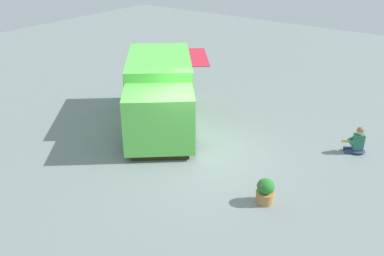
% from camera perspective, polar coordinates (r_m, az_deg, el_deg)
% --- Properties ---
extents(ground_plane, '(40.00, 40.00, 0.00)m').
position_cam_1_polar(ground_plane, '(12.70, -0.22, -3.94)').
color(ground_plane, gray).
extents(food_truck, '(5.47, 5.05, 2.25)m').
position_cam_1_polar(food_truck, '(14.43, -4.45, 4.57)').
color(food_truck, '#62D44F').
rests_on(food_truck, ground_plane).
extents(person_customer, '(0.65, 0.79, 0.87)m').
position_cam_1_polar(person_customer, '(13.75, 21.71, -1.82)').
color(person_customer, navy).
rests_on(person_customer, ground_plane).
extents(planter_flowering_far, '(0.48, 0.48, 0.67)m').
position_cam_1_polar(planter_flowering_far, '(10.71, 10.02, -8.53)').
color(planter_flowering_far, '#AC7641').
rests_on(planter_flowering_far, ground_plane).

